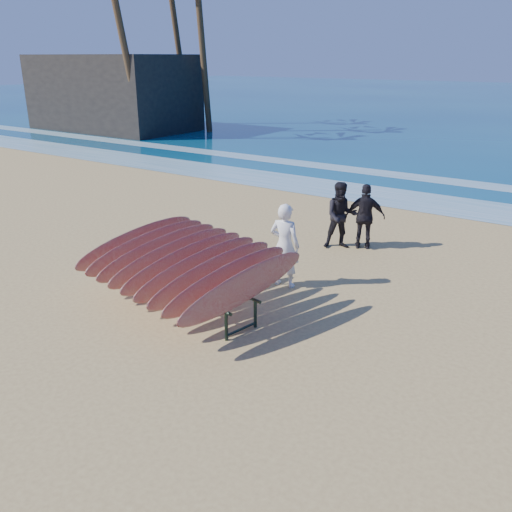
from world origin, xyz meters
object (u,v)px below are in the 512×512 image
(person_white, at_px, (285,245))
(surfboard_rack, at_px, (184,263))
(person_dark_a, at_px, (341,216))
(person_dark_b, at_px, (365,217))
(building, at_px, (113,93))

(person_white, bearing_deg, surfboard_rack, 55.49)
(person_dark_a, distance_m, person_dark_b, 0.57)
(person_dark_a, xyz_separation_m, person_dark_b, (0.48, 0.30, -0.02))
(person_dark_b, distance_m, building, 25.48)
(person_dark_a, bearing_deg, surfboard_rack, -135.26)
(person_dark_b, bearing_deg, surfboard_rack, 50.57)
(surfboard_rack, height_order, building, building)
(surfboard_rack, distance_m, person_dark_a, 4.62)
(person_dark_a, height_order, person_dark_b, person_dark_a)
(person_white, bearing_deg, person_dark_a, -94.31)
(surfboard_rack, xyz_separation_m, person_white, (0.97, 1.84, -0.01))
(person_white, bearing_deg, person_dark_b, -103.70)
(building, bearing_deg, person_white, -34.81)
(surfboard_rack, bearing_deg, building, 151.92)
(person_dark_a, height_order, building, building)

